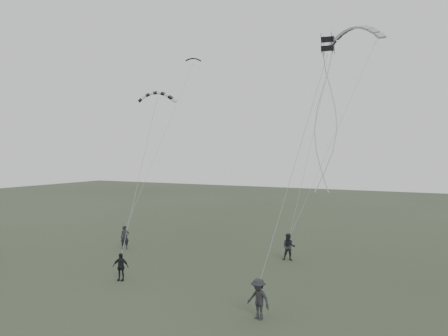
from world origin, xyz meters
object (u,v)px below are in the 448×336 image
at_px(kite_dark_small, 193,59).
at_px(kite_striped, 157,93).
at_px(flyer_far, 258,299).
at_px(kite_pale_large, 355,27).
at_px(kite_box, 328,44).
at_px(flyer_right, 289,247).
at_px(flyer_center, 121,267).
at_px(flyer_left, 125,237).

distance_m(kite_dark_small, kite_striped, 9.18).
distance_m(flyer_far, kite_striped, 17.32).
distance_m(kite_pale_large, kite_box, 14.02).
bearing_deg(flyer_right, flyer_far, -91.69).
height_order(kite_dark_small, kite_striped, kite_dark_small).
distance_m(kite_striped, kite_box, 13.82).
xyz_separation_m(flyer_center, kite_dark_small, (-3.20, 13.72, 15.23)).
xyz_separation_m(flyer_left, kite_striped, (4.00, -1.11, 11.00)).
distance_m(flyer_center, kite_striped, 12.56).
bearing_deg(kite_dark_small, kite_box, -71.27).
bearing_deg(kite_box, kite_pale_large, 86.43).
relative_size(kite_pale_large, kite_box, 6.28).
height_order(flyer_right, flyer_center, flyer_right).
relative_size(flyer_left, kite_striped, 0.68).
distance_m(flyer_left, kite_pale_large, 24.44).
bearing_deg(kite_box, flyer_left, 155.29).
bearing_deg(kite_pale_large, flyer_right, -107.49).
bearing_deg(kite_striped, flyer_center, -108.22).
distance_m(flyer_right, flyer_center, 11.77).
bearing_deg(flyer_right, flyer_center, -142.00).
bearing_deg(kite_striped, kite_pale_large, 5.81).
height_order(flyer_left, kite_dark_small, kite_dark_small).
bearing_deg(flyer_far, kite_box, 75.32).
xyz_separation_m(flyer_left, flyer_right, (12.75, 2.36, 0.03)).
bearing_deg(kite_pale_large, flyer_far, -81.68).
xyz_separation_m(flyer_center, kite_pale_large, (10.66, 15.11, 16.55)).
height_order(flyer_center, flyer_far, flyer_far).
distance_m(kite_pale_large, kite_striped, 16.24).
distance_m(flyer_far, kite_pale_large, 23.64).
distance_m(flyer_center, kite_pale_large, 24.82).
height_order(kite_dark_small, kite_box, kite_dark_small).
distance_m(flyer_left, kite_box, 21.64).
xyz_separation_m(flyer_center, kite_striped, (-1.41, 5.72, 11.09)).
distance_m(flyer_left, flyer_far, 17.37).
height_order(flyer_left, kite_box, kite_box).
height_order(kite_pale_large, kite_box, kite_pale_large).
height_order(flyer_right, kite_box, kite_box).
height_order(flyer_left, flyer_right, flyer_right).
bearing_deg(flyer_left, flyer_far, -79.18).
bearing_deg(kite_pale_large, flyer_left, -140.95).
distance_m(flyer_right, flyer_far, 11.28).
bearing_deg(flyer_left, kite_dark_small, 23.08).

